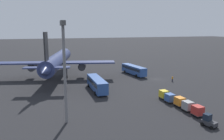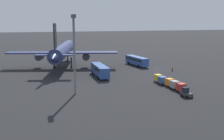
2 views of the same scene
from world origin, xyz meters
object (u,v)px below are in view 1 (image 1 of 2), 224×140
(baggage_tug, at_px, (209,121))
(cargo_cart_red, at_px, (198,110))
(cargo_cart_orange, at_px, (180,101))
(airplane, at_px, (57,61))
(cargo_cart_blue, at_px, (170,98))
(cargo_cart_yellow, at_px, (164,94))
(shuttle_bus_near, at_px, (134,69))
(worker_person, at_px, (172,79))
(cargo_cart_grey, at_px, (188,106))
(shuttle_bus_far, at_px, (97,83))

(baggage_tug, relative_size, cargo_cart_red, 1.29)
(baggage_tug, bearing_deg, cargo_cart_orange, -22.08)
(airplane, distance_m, cargo_cart_blue, 39.79)
(cargo_cart_yellow, bearing_deg, cargo_cart_blue, 176.52)
(cargo_cart_orange, distance_m, cargo_cart_blue, 2.80)
(shuttle_bus_near, height_order, cargo_cart_yellow, shuttle_bus_near)
(baggage_tug, relative_size, worker_person, 1.53)
(baggage_tug, distance_m, cargo_cart_orange, 9.53)
(cargo_cart_red, relative_size, cargo_cart_orange, 1.00)
(worker_person, distance_m, cargo_cart_blue, 20.43)
(airplane, relative_size, baggage_tug, 16.21)
(cargo_cart_grey, xyz_separation_m, cargo_cart_blue, (5.47, 0.54, 0.00))
(baggage_tug, relative_size, cargo_cart_grey, 1.29)
(shuttle_bus_near, distance_m, worker_person, 14.98)
(shuttle_bus_far, bearing_deg, cargo_cart_blue, -137.64)
(airplane, distance_m, shuttle_bus_far, 21.00)
(baggage_tug, bearing_deg, worker_person, -38.90)
(baggage_tug, bearing_deg, shuttle_bus_near, -22.73)
(shuttle_bus_near, xyz_separation_m, cargo_cart_grey, (-35.21, 3.99, -0.75))
(shuttle_bus_far, bearing_deg, shuttle_bus_near, -47.93)
(airplane, relative_size, worker_person, 24.83)
(airplane, distance_m, baggage_tug, 50.32)
(baggage_tug, distance_m, cargo_cart_grey, 6.81)
(shuttle_bus_near, height_order, cargo_cart_orange, shuttle_bus_near)
(cargo_cart_orange, bearing_deg, cargo_cart_yellow, 4.62)
(shuttle_bus_near, relative_size, cargo_cart_red, 6.32)
(shuttle_bus_far, xyz_separation_m, cargo_cart_yellow, (-11.72, -13.01, -0.82))
(cargo_cart_grey, relative_size, cargo_cart_blue, 1.00)
(shuttle_bus_near, distance_m, cargo_cart_blue, 30.09)
(shuttle_bus_near, bearing_deg, cargo_cart_orange, 165.69)
(cargo_cart_red, bearing_deg, cargo_cart_yellow, 2.66)
(airplane, relative_size, cargo_cart_blue, 20.96)
(shuttle_bus_near, height_order, cargo_cart_grey, shuttle_bus_near)
(worker_person, height_order, cargo_cart_grey, cargo_cart_grey)
(shuttle_bus_near, relative_size, shuttle_bus_far, 1.03)
(baggage_tug, height_order, cargo_cart_blue, baggage_tug)
(shuttle_bus_near, height_order, worker_person, shuttle_bus_near)
(worker_person, distance_m, cargo_cart_yellow, 18.15)
(cargo_cart_red, relative_size, cargo_cart_grey, 1.00)
(cargo_cart_grey, bearing_deg, cargo_cart_yellow, 2.60)
(shuttle_bus_near, relative_size, cargo_cart_yellow, 6.32)
(shuttle_bus_near, distance_m, cargo_cart_red, 38.15)
(worker_person, bearing_deg, cargo_cart_red, 155.94)
(shuttle_bus_near, distance_m, cargo_cart_orange, 32.72)
(cargo_cart_grey, bearing_deg, cargo_cart_blue, 5.63)
(shuttle_bus_near, bearing_deg, shuttle_bus_far, 123.93)
(airplane, bearing_deg, cargo_cart_grey, -136.53)
(shuttle_bus_far, distance_m, cargo_cart_orange, 21.84)
(worker_person, relative_size, cargo_cart_grey, 0.84)
(cargo_cart_grey, bearing_deg, cargo_cart_orange, -1.45)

